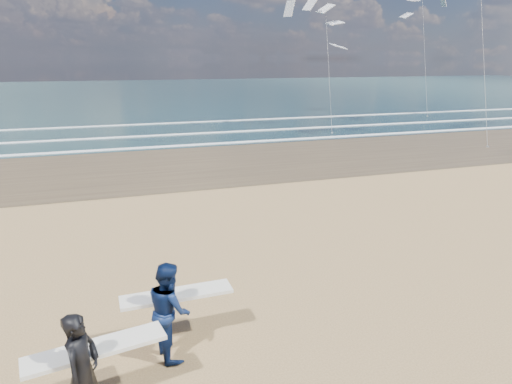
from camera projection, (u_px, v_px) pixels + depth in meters
name	position (u px, v px, depth m)	size (l,w,h in m)	color
wet_sand_strip	(423.00, 146.00, 30.32)	(220.00, 12.00, 0.01)	#4B3928
ocean	(224.00, 92.00, 79.57)	(220.00, 100.00, 0.02)	#193238
foam_breakers	(348.00, 125.00, 39.52)	(220.00, 11.70, 0.05)	white
surfer_near	(84.00, 369.00, 7.00)	(2.26, 1.23, 1.96)	black
surfer_far	(170.00, 309.00, 8.72)	(2.21, 1.16, 1.93)	#0C1C43
kite_0	(482.00, 26.00, 30.06)	(6.40, 4.80, 13.46)	slate
kite_1	(328.00, 52.00, 36.10)	(6.25, 4.79, 10.65)	slate
kite_5	(424.00, 44.00, 45.85)	(5.42, 4.70, 13.02)	slate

